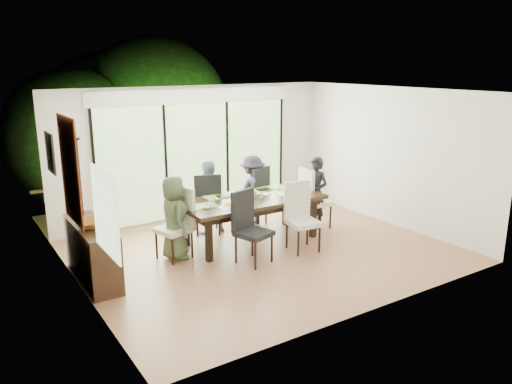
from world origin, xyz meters
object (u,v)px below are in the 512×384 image
chair_near_left (254,228)px  person_far_left (207,197)px  cup_a (212,199)px  sideboard (93,253)px  person_right_end (316,193)px  vase (252,194)px  cup_b (261,195)px  chair_far_left (207,203)px  chair_right_end (316,198)px  table_top (251,200)px  laptop (211,206)px  cup_c (284,188)px  person_left_end (174,218)px  chair_left_end (173,224)px  chair_far_right (252,195)px  chair_near_right (303,217)px  person_far_right (252,190)px  bowl (92,223)px

chair_near_left → person_far_left: bearing=71.3°
cup_a → chair_near_left: bearing=-78.9°
chair_near_left → sideboard: 2.47m
cup_a → sideboard: (-2.15, -0.29, -0.43)m
person_right_end → chair_near_left: bearing=-81.1°
person_right_end → vase: 1.44m
person_right_end → cup_b: bearing=-100.5°
chair_far_left → person_right_end: person_right_end is taller
chair_right_end → table_top: bearing=96.6°
laptop → cup_c: cup_c is taller
chair_near_left → person_left_end: bearing=121.3°
vase → cup_c: bearing=3.8°
chair_near_left → sideboard: chair_near_left is taller
chair_left_end → laptop: 0.70m
chair_near_left → cup_c: bearing=19.7°
person_left_end → person_right_end: size_ratio=1.00×
chair_left_end → sideboard: bearing=-100.2°
chair_far_right → person_far_left: bearing=-17.5°
chair_far_left → chair_near_right: size_ratio=1.00×
chair_near_right → cup_b: size_ratio=11.00×
chair_left_end → cup_b: 1.67m
chair_right_end → person_right_end: 0.10m
person_far_right → vase: 0.94m
laptop → cup_b: cup_b is taller
chair_right_end → cup_c: chair_right_end is taller
person_left_end → cup_a: 0.81m
chair_right_end → person_far_left: bearing=73.6°
chair_left_end → sideboard: chair_left_end is taller
chair_near_right → cup_c: (0.30, 0.97, 0.27)m
cup_b → sideboard: cup_b is taller
person_left_end → cup_a: person_left_end is taller
chair_near_left → table_top: bearing=43.1°
person_right_end → person_left_end: bearing=-104.8°
vase → cup_c: size_ratio=0.97×
person_right_end → vase: person_right_end is taller
person_far_right → cup_c: size_ratio=10.40×
chair_near_right → sideboard: bearing=176.1°
person_far_right → bowl: person_far_right is taller
person_far_left → person_far_right: size_ratio=1.00×
chair_far_left → cup_a: chair_far_left is taller
chair_near_right → vase: (-0.45, 0.92, 0.28)m
chair_left_end → cup_c: chair_left_end is taller
chair_far_left → person_far_right: (1.00, -0.02, 0.10)m
chair_right_end → person_far_right: bearing=55.5°
person_far_left → person_far_right: same height
cup_b → sideboard: size_ratio=0.07×
laptop → person_far_left: bearing=22.4°
chair_near_left → cup_a: size_ratio=8.87×
bowl → table_top: bearing=4.8°
vase → chair_far_right: bearing=58.0°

